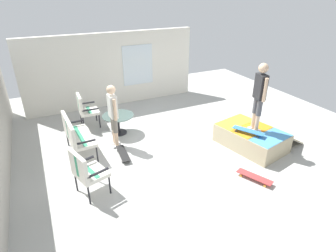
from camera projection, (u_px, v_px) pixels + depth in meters
name	position (u px, v px, depth m)	size (l,w,h in m)	color
ground_plane	(174.00, 150.00, 7.44)	(12.00, 12.00, 0.10)	#B2B2AD
house_facade	(113.00, 70.00, 9.72)	(0.23, 6.00, 2.51)	white
skate_ramp	(252.00, 137.00, 7.43)	(2.03, 2.11, 0.52)	tan
patio_bench	(75.00, 133.00, 6.89)	(1.28, 0.62, 1.02)	black
patio_chair_near_house	(85.00, 108.00, 8.34)	(0.64, 0.57, 1.02)	black
patio_chair_by_wall	(85.00, 170.00, 5.52)	(0.75, 0.71, 1.02)	black
patio_table	(118.00, 120.00, 8.04)	(0.90, 0.90, 0.57)	black
person_watching	(113.00, 112.00, 7.12)	(0.48, 0.25, 1.70)	silver
person_skater	(260.00, 93.00, 6.77)	(0.47, 0.29, 1.75)	silver
skateboard_by_bench	(123.00, 154.00, 7.04)	(0.81, 0.26, 0.10)	black
skateboard_spare	(254.00, 177.00, 6.18)	(0.81, 0.51, 0.10)	#B23838
skateboard_on_ramp	(248.00, 131.00, 7.03)	(0.80, 0.56, 0.10)	#3372B2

